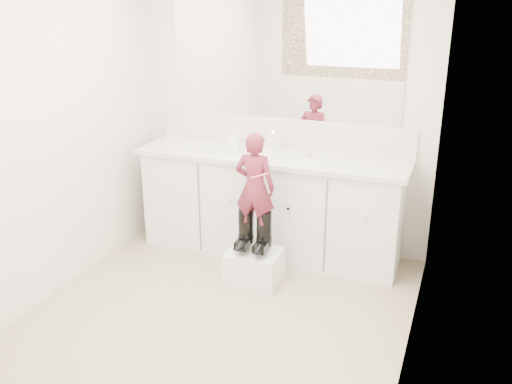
% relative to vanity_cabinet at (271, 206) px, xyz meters
% --- Properties ---
extents(floor, '(3.00, 3.00, 0.00)m').
position_rel_vanity_cabinet_xyz_m(floor, '(0.00, -1.23, -0.42)').
color(floor, '#7E6852').
rests_on(floor, ground).
extents(wall_back, '(2.60, 0.00, 2.60)m').
position_rel_vanity_cabinet_xyz_m(wall_back, '(0.00, 0.27, 0.77)').
color(wall_back, beige).
rests_on(wall_back, floor).
extents(wall_front, '(2.60, 0.00, 2.60)m').
position_rel_vanity_cabinet_xyz_m(wall_front, '(0.00, -2.73, 0.77)').
color(wall_front, beige).
rests_on(wall_front, floor).
extents(wall_left, '(0.00, 3.00, 3.00)m').
position_rel_vanity_cabinet_xyz_m(wall_left, '(-1.30, -1.23, 0.78)').
color(wall_left, beige).
rests_on(wall_left, floor).
extents(wall_right, '(0.00, 3.00, 3.00)m').
position_rel_vanity_cabinet_xyz_m(wall_right, '(1.30, -1.23, 0.78)').
color(wall_right, beige).
rests_on(wall_right, floor).
extents(vanity_cabinet, '(2.20, 0.55, 0.85)m').
position_rel_vanity_cabinet_xyz_m(vanity_cabinet, '(0.00, 0.00, 0.00)').
color(vanity_cabinet, silver).
rests_on(vanity_cabinet, floor).
extents(countertop, '(2.28, 0.58, 0.04)m').
position_rel_vanity_cabinet_xyz_m(countertop, '(0.00, -0.01, 0.45)').
color(countertop, beige).
rests_on(countertop, vanity_cabinet).
extents(backsplash, '(2.28, 0.03, 0.25)m').
position_rel_vanity_cabinet_xyz_m(backsplash, '(0.00, 0.26, 0.59)').
color(backsplash, beige).
rests_on(backsplash, countertop).
extents(mirror, '(2.00, 0.02, 1.00)m').
position_rel_vanity_cabinet_xyz_m(mirror, '(0.00, 0.26, 1.22)').
color(mirror, white).
rests_on(mirror, wall_back).
extents(dot_panel, '(2.00, 0.01, 1.20)m').
position_rel_vanity_cabinet_xyz_m(dot_panel, '(0.00, -2.71, 1.22)').
color(dot_panel, '#472819').
rests_on(dot_panel, wall_front).
extents(faucet, '(0.08, 0.08, 0.10)m').
position_rel_vanity_cabinet_xyz_m(faucet, '(0.00, 0.15, 0.52)').
color(faucet, silver).
rests_on(faucet, countertop).
extents(cup, '(0.11, 0.11, 0.09)m').
position_rel_vanity_cabinet_xyz_m(cup, '(0.29, 0.04, 0.51)').
color(cup, beige).
rests_on(cup, countertop).
extents(soap_bottle, '(0.09, 0.10, 0.21)m').
position_rel_vanity_cabinet_xyz_m(soap_bottle, '(-0.31, -0.05, 0.57)').
color(soap_bottle, silver).
rests_on(soap_bottle, countertop).
extents(step_stool, '(0.41, 0.35, 0.26)m').
position_rel_vanity_cabinet_xyz_m(step_stool, '(0.06, -0.57, -0.29)').
color(step_stool, white).
rests_on(step_stool, floor).
extents(boot_left, '(0.13, 0.23, 0.34)m').
position_rel_vanity_cabinet_xyz_m(boot_left, '(-0.01, -0.55, 0.01)').
color(boot_left, black).
rests_on(boot_left, step_stool).
extents(boot_right, '(0.13, 0.23, 0.34)m').
position_rel_vanity_cabinet_xyz_m(boot_right, '(0.14, -0.55, 0.01)').
color(boot_right, black).
rests_on(boot_right, step_stool).
extents(toddler, '(0.31, 0.21, 0.85)m').
position_rel_vanity_cabinet_xyz_m(toddler, '(0.06, -0.55, 0.36)').
color(toddler, '#AA344E').
rests_on(toddler, step_stool).
extents(toothbrush, '(0.14, 0.01, 0.06)m').
position_rel_vanity_cabinet_xyz_m(toothbrush, '(0.13, -0.63, 0.49)').
color(toothbrush, '#F25E8D').
rests_on(toothbrush, toddler).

